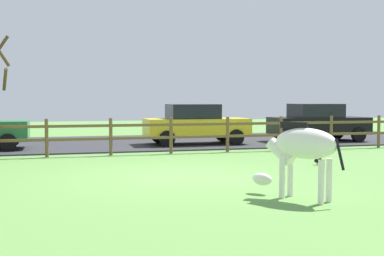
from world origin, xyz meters
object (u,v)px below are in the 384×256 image
at_px(zebra, 301,149).
at_px(parked_car_yellow, 195,124).
at_px(parked_car_black, 318,122).
at_px(crow_on_grass, 318,160).

distance_m(zebra, parked_car_yellow, 10.91).
bearing_deg(parked_car_black, crow_on_grass, -119.11).
distance_m(parked_car_yellow, parked_car_black, 5.27).
height_order(crow_on_grass, parked_car_black, parked_car_black).
xyz_separation_m(crow_on_grass, parked_car_yellow, (-1.64, 6.61, 0.72)).
relative_size(zebra, parked_car_yellow, 0.43).
bearing_deg(parked_car_yellow, parked_car_black, -0.97).
distance_m(crow_on_grass, parked_car_black, 7.50).
bearing_deg(crow_on_grass, zebra, -122.51).
height_order(zebra, crow_on_grass, zebra).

